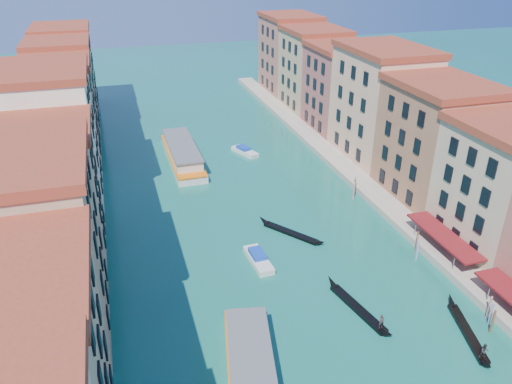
% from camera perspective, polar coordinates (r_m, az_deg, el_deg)
% --- Properties ---
extents(left_bank_palazzos, '(12.80, 128.40, 21.00)m').
position_cam_1_polar(left_bank_palazzos, '(76.96, -22.35, 3.85)').
color(left_bank_palazzos, beige).
rests_on(left_bank_palazzos, ground).
extents(right_bank_palazzos, '(12.80, 128.40, 21.00)m').
position_cam_1_polar(right_bank_palazzos, '(89.85, 15.90, 8.01)').
color(right_bank_palazzos, '#9D5135').
rests_on(right_bank_palazzos, ground).
extents(quay, '(4.00, 140.00, 1.00)m').
position_cam_1_polar(quay, '(89.31, 10.79, 2.08)').
color(quay, gray).
rests_on(quay, ground).
extents(mooring_poles_right, '(1.44, 54.24, 3.20)m').
position_cam_1_polar(mooring_poles_right, '(61.82, 23.59, -11.18)').
color(mooring_poles_right, '#52311C').
rests_on(mooring_poles_right, ground).
extents(vaporetto_near, '(8.02, 19.66, 2.85)m').
position_cam_1_polar(vaporetto_near, '(48.67, -0.45, -20.47)').
color(vaporetto_near, white).
rests_on(vaporetto_near, ground).
extents(vaporetto_far, '(5.28, 22.66, 3.37)m').
position_cam_1_polar(vaporetto_far, '(94.81, -8.42, 4.42)').
color(vaporetto_far, silver).
rests_on(vaporetto_far, ground).
extents(gondola_fore, '(3.26, 11.72, 2.36)m').
position_cam_1_polar(gondola_fore, '(58.35, 11.57, -12.79)').
color(gondola_fore, black).
rests_on(gondola_fore, ground).
extents(gondola_right, '(3.88, 11.26, 2.28)m').
position_cam_1_polar(gondola_right, '(58.52, 23.14, -14.56)').
color(gondola_right, black).
rests_on(gondola_right, ground).
extents(gondola_far, '(7.47, 9.87, 1.64)m').
position_cam_1_polar(gondola_far, '(70.81, 3.85, -4.55)').
color(gondola_far, black).
rests_on(gondola_far, ground).
extents(motorboat_mid, '(2.42, 6.60, 1.34)m').
position_cam_1_polar(motorboat_mid, '(64.71, 0.26, -7.60)').
color(motorboat_mid, silver).
rests_on(motorboat_mid, ground).
extents(motorboat_far, '(4.29, 6.75, 1.34)m').
position_cam_1_polar(motorboat_far, '(97.58, -1.31, 4.73)').
color(motorboat_far, silver).
rests_on(motorboat_far, ground).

